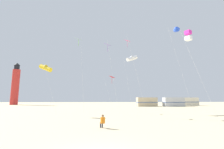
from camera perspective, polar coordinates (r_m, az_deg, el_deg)
kite_flyer_standing at (r=14.38m, az=-3.44°, el=-16.22°), size 0.45×0.56×1.16m
kite_diamond_rainbow at (r=26.94m, az=5.74°, el=10.83°), size 3.43×3.43×12.26m
kite_box_magenta at (r=20.72m, az=25.56°, el=12.42°), size 3.35×2.22×10.24m
kite_tube_gold at (r=27.65m, az=-22.62°, el=2.21°), size 3.20×2.86×8.07m
kite_diamond_lime at (r=29.17m, az=-11.70°, el=10.99°), size 1.79×1.79×13.05m
kite_diamond_violet at (r=26.05m, az=-1.38°, el=9.58°), size 2.38×2.38×11.35m
kite_tube_blue at (r=29.89m, az=22.04°, el=14.63°), size 2.92×3.24×14.68m
kite_diamond_scarlet at (r=29.63m, az=-0.10°, el=-1.29°), size 2.14×2.14×6.69m
kite_tube_white at (r=30.77m, az=7.12°, el=5.76°), size 2.81×2.52×10.79m
lighthouse_distant at (r=74.54m, az=-31.25°, el=-3.18°), size 2.80×2.80×16.80m
rv_van_tan at (r=52.84m, az=12.29°, el=-9.54°), size 6.61×2.85×2.80m
rv_van_silver at (r=54.54m, az=21.13°, el=-9.13°), size 6.58×2.75×2.80m
rv_van_cream at (r=62.78m, az=25.63°, el=-8.71°), size 6.50×2.51×2.80m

